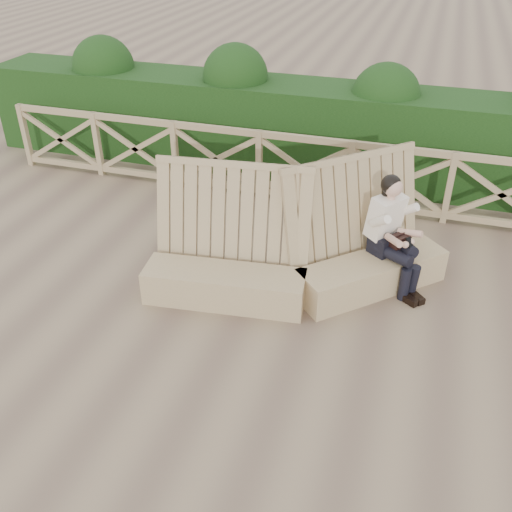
% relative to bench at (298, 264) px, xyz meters
% --- Properties ---
extents(ground, '(60.00, 60.00, 0.00)m').
position_rel_bench_xyz_m(ground, '(-0.50, -1.16, -0.39)').
color(ground, brown).
rests_on(ground, ground).
extents(bench, '(3.46, 2.13, 1.55)m').
position_rel_bench_xyz_m(bench, '(0.00, 0.00, 0.00)').
color(bench, '#9B8258').
rests_on(bench, ground).
extents(woman, '(0.87, 0.79, 1.41)m').
position_rel_bench_xyz_m(woman, '(1.01, 0.50, 0.36)').
color(woman, black).
rests_on(woman, ground).
extents(guardrail, '(10.10, 0.09, 1.10)m').
position_rel_bench_xyz_m(guardrail, '(-0.50, 2.34, 0.17)').
color(guardrail, '#927B55').
rests_on(guardrail, ground).
extents(hedge, '(12.00, 1.20, 1.50)m').
position_rel_bench_xyz_m(hedge, '(-0.50, 3.54, 0.36)').
color(hedge, black).
rests_on(hedge, ground).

